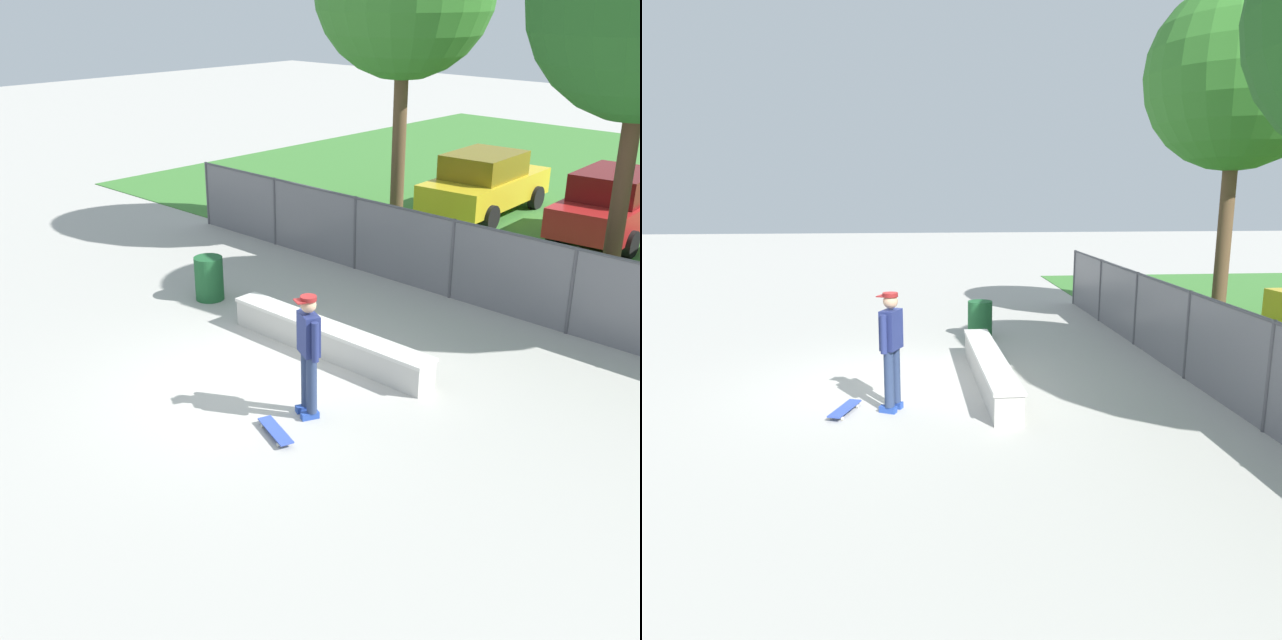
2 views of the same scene
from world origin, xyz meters
TOP-DOWN VIEW (x-y plane):
  - ground_plane at (0.00, 0.00)m, footprint 80.00×80.00m
  - concrete_ledge at (0.02, 1.60)m, footprint 4.12×0.52m
  - skateboarder at (1.20, -0.06)m, footprint 0.55×0.39m
  - skateboard at (1.27, -0.79)m, footprint 0.82×0.46m
  - chainlink_fence at (-0.00, 5.15)m, footprint 15.14×0.07m
  - tree_near_left at (-3.13, 7.35)m, footprint 3.98×3.98m
  - trash_bin at (-3.38, 1.82)m, footprint 0.56×0.56m

SIDE VIEW (x-z plane):
  - ground_plane at x=0.00m, z-range 0.00..0.00m
  - skateboard at x=1.27m, z-range 0.03..0.12m
  - concrete_ledge at x=0.02m, z-range 0.00..0.52m
  - trash_bin at x=-3.38m, z-range 0.00..0.86m
  - chainlink_fence at x=0.00m, z-range 0.08..1.68m
  - skateboarder at x=1.20m, z-range 0.11..1.95m
  - tree_near_left at x=-3.13m, z-range 1.84..9.56m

